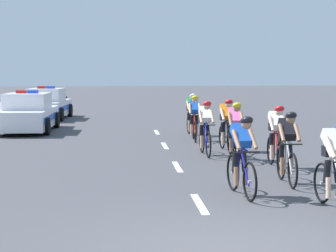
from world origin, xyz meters
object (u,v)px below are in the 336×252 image
(cyclist_seventh, at_px, (194,117))
(cyclist_eighth, at_px, (226,124))
(police_car_second, at_px, (47,105))
(cyclist_fifth, at_px, (235,130))
(cyclist_ninth, at_px, (192,114))
(cyclist_lead, at_px, (335,164))
(cyclist_fourth, at_px, (276,136))
(cyclist_sixth, at_px, (205,127))
(cyclist_third, at_px, (287,146))
(cyclist_second, at_px, (242,155))
(police_car_nearest, at_px, (28,114))

(cyclist_seventh, height_order, cyclist_eighth, same)
(police_car_second, bearing_deg, cyclist_fifth, -64.21)
(cyclist_seventh, xyz_separation_m, cyclist_ninth, (0.10, 1.60, 0.00))
(cyclist_eighth, relative_size, police_car_second, 0.38)
(cyclist_seventh, bearing_deg, cyclist_lead, -83.51)
(cyclist_fifth, height_order, cyclist_ninth, same)
(cyclist_lead, relative_size, cyclist_fourth, 1.00)
(cyclist_sixth, height_order, police_car_second, police_car_second)
(cyclist_third, relative_size, police_car_second, 0.38)
(cyclist_fourth, distance_m, police_car_second, 16.60)
(cyclist_fifth, height_order, cyclist_sixth, same)
(cyclist_fifth, bearing_deg, cyclist_sixth, 128.98)
(cyclist_fifth, xyz_separation_m, cyclist_eighth, (0.08, 1.66, 0.00))
(cyclist_eighth, bearing_deg, cyclist_fifth, -92.71)
(cyclist_sixth, bearing_deg, cyclist_seventh, 87.80)
(cyclist_second, xyz_separation_m, police_car_nearest, (-5.79, 12.13, -0.11))
(police_car_nearest, relative_size, police_car_second, 0.98)
(cyclist_fifth, relative_size, cyclist_seventh, 1.00)
(cyclist_fourth, relative_size, police_car_nearest, 0.39)
(cyclist_seventh, xyz_separation_m, police_car_nearest, (-6.01, 3.48, -0.11))
(police_car_nearest, xyz_separation_m, police_car_second, (-0.00, 5.86, 0.00))
(cyclist_seventh, relative_size, police_car_nearest, 0.39)
(police_car_second, bearing_deg, police_car_nearest, -89.99)
(cyclist_lead, distance_m, cyclist_fifth, 5.68)
(cyclist_lead, distance_m, cyclist_second, 1.80)
(cyclist_second, xyz_separation_m, cyclist_third, (1.18, 1.06, 0.00))
(cyclist_sixth, height_order, cyclist_ninth, same)
(cyclist_third, height_order, cyclist_seventh, same)
(police_car_second, bearing_deg, cyclist_third, -67.63)
(cyclist_lead, xyz_separation_m, police_car_nearest, (-7.13, 13.33, -0.11))
(cyclist_ninth, xyz_separation_m, police_car_nearest, (-6.11, 1.88, -0.11))
(cyclist_fifth, distance_m, cyclist_seventh, 4.23)
(cyclist_seventh, bearing_deg, cyclist_eighth, -76.40)
(cyclist_fifth, bearing_deg, cyclist_seventh, 97.28)
(cyclist_ninth, bearing_deg, cyclist_fifth, -85.74)
(cyclist_second, relative_size, cyclist_seventh, 1.00)
(cyclist_eighth, distance_m, cyclist_ninth, 4.18)
(cyclist_ninth, bearing_deg, cyclist_lead, -84.93)
(police_car_nearest, height_order, police_car_second, same)
(cyclist_eighth, bearing_deg, cyclist_fourth, -77.77)
(cyclist_fifth, xyz_separation_m, police_car_nearest, (-6.54, 7.68, -0.11))
(cyclist_fourth, bearing_deg, cyclist_ninth, 99.24)
(cyclist_second, xyz_separation_m, cyclist_sixth, (0.09, 5.27, 0.00))
(cyclist_sixth, height_order, cyclist_eighth, same)
(cyclist_third, bearing_deg, cyclist_lead, -85.95)
(cyclist_fourth, height_order, cyclist_fifth, same)
(cyclist_eighth, bearing_deg, cyclist_third, -86.08)
(police_car_nearest, bearing_deg, cyclist_sixth, -49.39)
(cyclist_lead, height_order, police_car_nearest, police_car_nearest)
(cyclist_sixth, bearing_deg, cyclist_fourth, -57.51)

